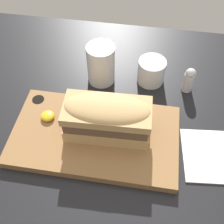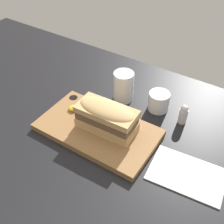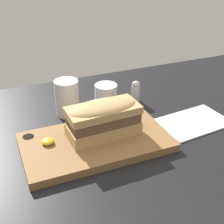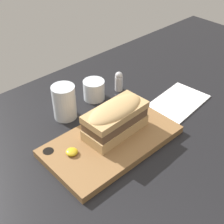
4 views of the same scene
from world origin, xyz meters
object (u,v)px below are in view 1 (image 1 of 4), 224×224
serving_board (95,136)px  salt_shaker (189,80)px  sandwich (107,117)px  wine_glass (151,72)px  water_glass (101,66)px

serving_board → salt_shaker: size_ratio=5.27×
sandwich → wine_glass: sandwich is taller
serving_board → salt_shaker: salt_shaker is taller
sandwich → water_glass: sandwich is taller
water_glass → sandwich: bearing=-75.3°
sandwich → serving_board: bearing=-155.7°
water_glass → salt_shaker: size_ratio=1.54×
salt_shaker → wine_glass: bearing=168.9°
serving_board → sandwich: bearing=24.3°
wine_glass → salt_shaker: salt_shaker is taller
sandwich → salt_shaker: 25.95cm
serving_board → wine_glass: size_ratio=5.21×
wine_glass → serving_board: bearing=-118.4°
water_glass → wine_glass: 13.57cm
serving_board → sandwich: (2.78, 1.25, 6.22)cm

